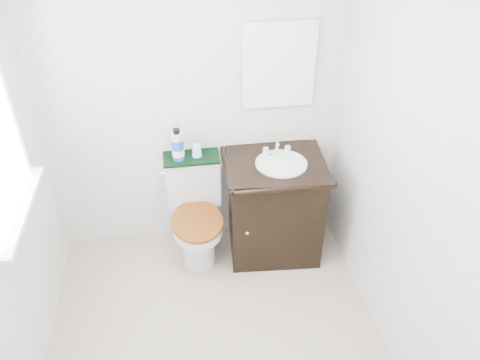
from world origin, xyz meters
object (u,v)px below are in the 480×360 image
object	(u,v)px
mouthwash_bottle	(178,146)
cup	(197,150)
vanity	(274,204)
trash_bin	(196,225)
toilet	(196,215)

from	to	relation	value
mouthwash_bottle	cup	xyz separation A→B (m)	(0.14, 0.03, -0.07)
vanity	trash_bin	size ratio (longest dim) A/B	3.47
toilet	cup	xyz separation A→B (m)	(0.04, 0.13, 0.51)
trash_bin	mouthwash_bottle	world-z (taller)	mouthwash_bottle
vanity	mouthwash_bottle	distance (m)	0.88
cup	mouthwash_bottle	bearing A→B (deg)	-168.65
mouthwash_bottle	cup	size ratio (longest dim) A/B	2.69
vanity	mouthwash_bottle	size ratio (longest dim) A/B	3.65
mouthwash_bottle	vanity	bearing A→B (deg)	-13.24
vanity	cup	xyz separation A→B (m)	(-0.57, 0.19, 0.43)
trash_bin	mouthwash_bottle	xyz separation A→B (m)	(-0.09, -0.03, 0.79)
trash_bin	toilet	bearing A→B (deg)	-90.00
toilet	cup	world-z (taller)	cup
toilet	trash_bin	world-z (taller)	toilet
trash_bin	cup	distance (m)	0.72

